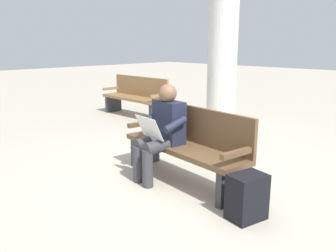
{
  "coord_description": "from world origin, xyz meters",
  "views": [
    {
      "loc": [
        -2.72,
        3.0,
        1.65
      ],
      "look_at": [
        0.11,
        0.15,
        0.7
      ],
      "focal_mm": 37.33,
      "sensor_mm": 36.0,
      "label": 1
    }
  ],
  "objects": [
    {
      "name": "bench_near",
      "position": [
        -0.01,
        -0.07,
        0.46
      ],
      "size": [
        1.84,
        0.69,
        0.9
      ],
      "rotation": [
        0.0,
        0.0,
        -0.12
      ],
      "color": "brown",
      "rests_on": "ground"
    },
    {
      "name": "person_seated",
      "position": [
        0.23,
        0.14,
        0.63
      ],
      "size": [
        0.6,
        0.6,
        1.18
      ],
      "rotation": [
        0.0,
        0.0,
        -0.12
      ],
      "color": "#1E2338",
      "rests_on": "ground"
    },
    {
      "name": "ground_plane",
      "position": [
        0.0,
        0.0,
        0.0
      ],
      "size": [
        40.0,
        40.0,
        0.0
      ],
      "primitive_type": "plane",
      "color": "#B7AD99"
    },
    {
      "name": "bench_far",
      "position": [
        3.46,
        -2.17,
        0.46
      ],
      "size": [
        1.8,
        0.5,
        0.9
      ],
      "rotation": [
        0.0,
        0.0,
        -0.01
      ],
      "color": "olive",
      "rests_on": "ground"
    },
    {
      "name": "support_pillar",
      "position": [
        1.77,
        -3.16,
        1.72
      ],
      "size": [
        0.62,
        0.62,
        3.45
      ],
      "primitive_type": "cylinder",
      "color": "silver",
      "rests_on": "ground"
    },
    {
      "name": "backpack",
      "position": [
        -1.08,
        0.28,
        0.22
      ],
      "size": [
        0.35,
        0.4,
        0.45
      ],
      "rotation": [
        0.0,
        0.0,
        4.48
      ],
      "color": "black",
      "rests_on": "ground"
    }
  ]
}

